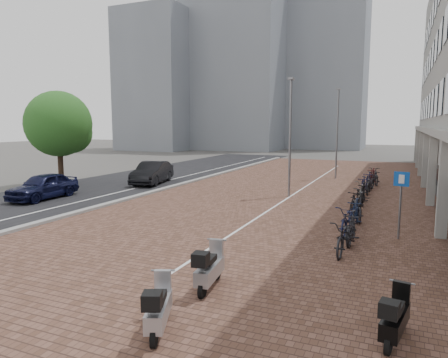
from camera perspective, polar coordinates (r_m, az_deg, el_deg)
ground at (r=13.98m, az=-9.92°, el=-8.32°), size 140.00×140.00×0.00m
plaza_brick at (r=24.13m, az=10.07°, el=-1.54°), size 14.50×42.00×0.04m
street_asphalt at (r=28.69m, az=-11.81°, el=-0.15°), size 8.00×50.00×0.03m
curb at (r=26.64m, az=-4.94°, el=-0.46°), size 0.35×42.00×0.14m
lane_line at (r=27.59m, az=-8.42°, el=-0.34°), size 0.12×44.00×0.00m
parking_line at (r=24.08m, az=10.54°, el=-1.51°), size 0.10×30.00×0.00m
bg_towers at (r=64.76m, az=3.61°, el=16.66°), size 33.00×23.00×32.00m
car_navy at (r=22.90m, az=-23.81°, el=-0.91°), size 1.77×4.00×1.34m
car_dark at (r=26.78m, az=-9.94°, el=0.88°), size 2.42×4.54×1.42m
scooter_front at (r=9.71m, az=-2.01°, el=-12.10°), size 0.69×1.61×1.07m
scooter_mid at (r=8.14m, az=22.67°, el=-17.15°), size 0.67×1.47×0.97m
scooter_back at (r=7.95m, az=-9.06°, el=-17.00°), size 1.01×1.56×1.03m
parking_sign at (r=14.63m, az=23.32°, el=-2.05°), size 0.48×0.12×2.28m
lamp_near at (r=21.52m, az=9.15°, el=5.50°), size 0.12×0.12×6.09m
lamp_far at (r=29.48m, az=15.42°, el=5.96°), size 0.12×0.12×6.18m
street_tree at (r=27.30m, az=-21.68°, el=6.88°), size 4.01×4.01×5.83m
bike_row at (r=20.57m, az=18.84°, el=-1.99°), size 1.15×18.11×1.05m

